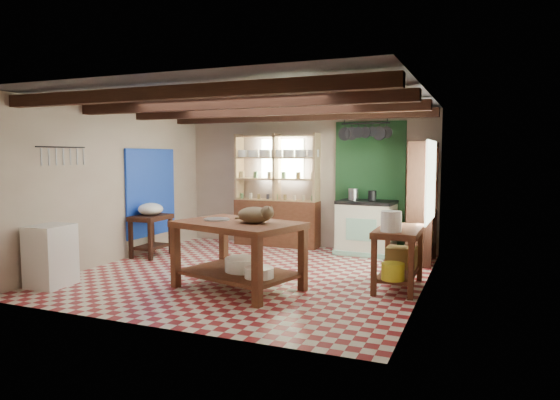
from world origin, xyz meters
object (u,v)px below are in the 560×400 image
at_px(white_cabinet, 51,256).
at_px(work_table, 238,255).
at_px(stove, 366,227).
at_px(right_counter, 398,258).
at_px(cat, 255,215).
at_px(prep_table, 151,236).

bearing_deg(white_cabinet, work_table, 16.22).
height_order(stove, white_cabinet, stove).
height_order(work_table, right_counter, work_table).
distance_m(white_cabinet, cat, 2.87).
bearing_deg(right_counter, white_cabinet, -159.50).
xyz_separation_m(stove, right_counter, (0.91, -2.11, -0.08)).
xyz_separation_m(prep_table, right_counter, (4.38, -0.47, 0.04)).
xyz_separation_m(work_table, cat, (0.25, -0.02, 0.56)).
height_order(work_table, cat, cat).
relative_size(right_counter, cat, 2.43).
relative_size(white_cabinet, right_counter, 0.74).
bearing_deg(work_table, cat, 11.31).
relative_size(work_table, cat, 3.42).
bearing_deg(work_table, right_counter, 39.35).
bearing_deg(prep_table, right_counter, -8.05).
bearing_deg(white_cabinet, right_counter, 18.25).
xyz_separation_m(white_cabinet, cat, (2.69, 0.83, 0.59)).
xyz_separation_m(stove, prep_table, (-3.47, -1.64, -0.12)).
relative_size(prep_table, right_counter, 0.64).
relative_size(work_table, stove, 1.60).
xyz_separation_m(work_table, right_counter, (1.97, 0.86, -0.05)).
height_order(right_counter, cat, cat).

